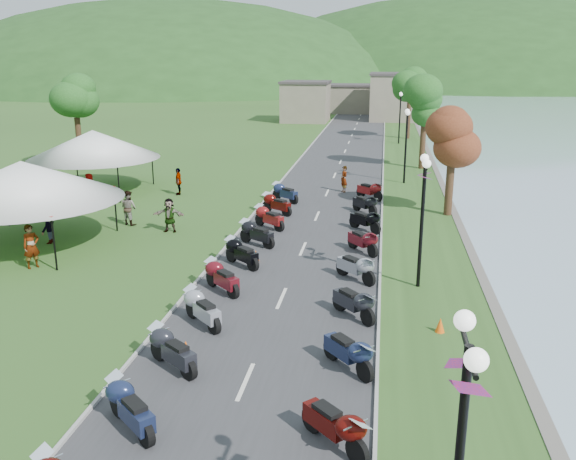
{
  "coord_description": "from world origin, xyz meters",
  "views": [
    {
      "loc": [
        3.43,
        -4.47,
        8.59
      ],
      "look_at": [
        -0.47,
        20.59,
        1.3
      ],
      "focal_mm": 38.0,
      "sensor_mm": 36.0,
      "label": 1
    }
  ],
  "objects_px": {
    "pedestrian_a": "(34,268)",
    "pedestrian_b": "(130,225)",
    "vendor_tent_main": "(26,204)",
    "pedestrian_c": "(50,243)"
  },
  "relations": [
    {
      "from": "vendor_tent_main",
      "to": "pedestrian_b",
      "type": "xyz_separation_m",
      "value": [
        3.12,
        4.21,
        -2.0
      ]
    },
    {
      "from": "vendor_tent_main",
      "to": "pedestrian_c",
      "type": "height_order",
      "value": "vendor_tent_main"
    },
    {
      "from": "vendor_tent_main",
      "to": "pedestrian_b",
      "type": "bearing_deg",
      "value": 53.46
    },
    {
      "from": "pedestrian_a",
      "to": "pedestrian_c",
      "type": "relative_size",
      "value": 1.07
    },
    {
      "from": "pedestrian_b",
      "to": "pedestrian_c",
      "type": "relative_size",
      "value": 1.04
    },
    {
      "from": "pedestrian_c",
      "to": "vendor_tent_main",
      "type": "bearing_deg",
      "value": -61.23
    },
    {
      "from": "pedestrian_a",
      "to": "pedestrian_c",
      "type": "bearing_deg",
      "value": 57.32
    },
    {
      "from": "pedestrian_a",
      "to": "pedestrian_c",
      "type": "distance_m",
      "value": 3.53
    },
    {
      "from": "vendor_tent_main",
      "to": "pedestrian_c",
      "type": "xyz_separation_m",
      "value": [
        0.68,
        0.49,
        -2.0
      ]
    },
    {
      "from": "pedestrian_a",
      "to": "pedestrian_b",
      "type": "bearing_deg",
      "value": 27.78
    }
  ]
}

